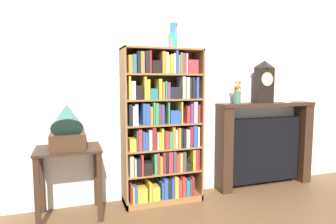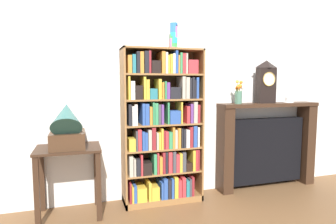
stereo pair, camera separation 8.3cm
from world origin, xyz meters
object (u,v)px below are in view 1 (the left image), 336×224
(cup_stack, at_px, (174,36))
(side_table_left, at_px, (69,166))
(gramophone, at_px, (67,127))
(fireplace_mantel, at_px, (264,145))
(mantel_clock, at_px, (264,82))
(teacup_with_saucer, at_px, (286,100))
(bookshelf, at_px, (163,130))
(flower_vase, at_px, (237,94))

(cup_stack, xyz_separation_m, side_table_left, (-1.03, -0.09, -1.21))
(gramophone, distance_m, fireplace_mantel, 2.22)
(mantel_clock, bearing_deg, cup_stack, -179.42)
(cup_stack, distance_m, teacup_with_saucer, 1.58)
(cup_stack, relative_size, teacup_with_saucer, 2.07)
(teacup_with_saucer, bearing_deg, cup_stack, -179.46)
(gramophone, bearing_deg, fireplace_mantel, 4.40)
(bookshelf, height_order, gramophone, bookshelf)
(bookshelf, xyz_separation_m, flower_vase, (0.88, 0.04, 0.36))
(mantel_clock, bearing_deg, flower_vase, -179.45)
(mantel_clock, relative_size, flower_vase, 1.84)
(side_table_left, xyz_separation_m, gramophone, (0.00, -0.05, 0.36))
(bookshelf, relative_size, cup_stack, 6.04)
(bookshelf, xyz_separation_m, fireplace_mantel, (1.28, 0.06, -0.26))
(bookshelf, relative_size, flower_vase, 5.94)
(side_table_left, bearing_deg, fireplace_mantel, 3.12)
(bookshelf, height_order, side_table_left, bookshelf)
(flower_vase, distance_m, teacup_with_saucer, 0.67)
(cup_stack, xyz_separation_m, flower_vase, (0.76, 0.01, -0.59))
(mantel_clock, xyz_separation_m, flower_vase, (-0.35, -0.00, -0.13))
(cup_stack, relative_size, fireplace_mantel, 0.21)
(cup_stack, distance_m, flower_vase, 0.96)
(side_table_left, bearing_deg, cup_stack, 4.77)
(side_table_left, distance_m, flower_vase, 1.90)
(mantel_clock, bearing_deg, side_table_left, -177.39)
(cup_stack, bearing_deg, fireplace_mantel, 1.64)
(fireplace_mantel, distance_m, flower_vase, 0.73)
(fireplace_mantel, relative_size, mantel_clock, 2.52)
(bookshelf, height_order, mantel_clock, bookshelf)
(cup_stack, height_order, side_table_left, cup_stack)
(gramophone, height_order, teacup_with_saucer, gramophone)
(side_table_left, distance_m, fireplace_mantel, 2.19)
(flower_vase, bearing_deg, cup_stack, -179.41)
(cup_stack, height_order, teacup_with_saucer, cup_stack)
(bookshelf, distance_m, flower_vase, 0.96)
(cup_stack, distance_m, side_table_left, 1.59)
(fireplace_mantel, bearing_deg, side_table_left, -176.88)
(bookshelf, relative_size, mantel_clock, 3.22)
(bookshelf, xyz_separation_m, mantel_clock, (1.24, 0.04, 0.49))
(flower_vase, relative_size, teacup_with_saucer, 2.10)
(side_table_left, xyz_separation_m, flower_vase, (1.79, 0.09, 0.62))
(bookshelf, distance_m, gramophone, 0.92)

